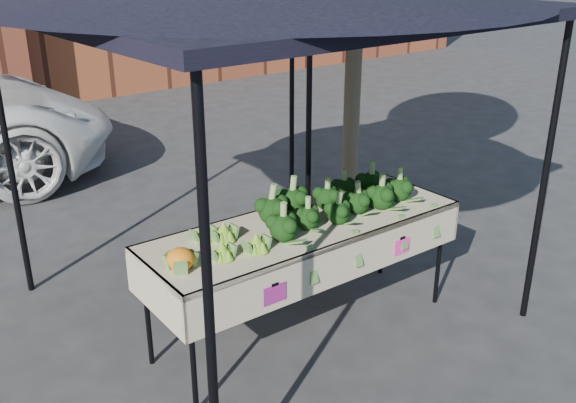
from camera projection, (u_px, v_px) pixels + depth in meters
The scene contains 7 objects.
ground at pixel (279, 341), 4.72m from camera, with size 90.00×90.00×0.00m, color #27272A.
table at pixel (305, 278), 4.70m from camera, with size 2.43×0.90×0.90m.
canopy at pixel (266, 143), 4.74m from camera, with size 3.16×3.16×2.74m, color black, non-canonical shape.
broccoli_heap at pixel (332, 197), 4.67m from camera, with size 1.36×0.56×0.25m, color black.
romanesco_cluster at pixel (225, 234), 4.13m from camera, with size 0.42×0.56×0.19m, color #7BA427.
cauliflower_pair at pixel (180, 257), 3.85m from camera, with size 0.19×0.19×0.17m, color orange.
street_tree at pixel (355, 21), 5.42m from camera, with size 2.17×2.17×4.27m, color #1E4C14, non-canonical shape.
Camera 1 is at (-2.48, -3.13, 2.73)m, focal length 39.59 mm.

